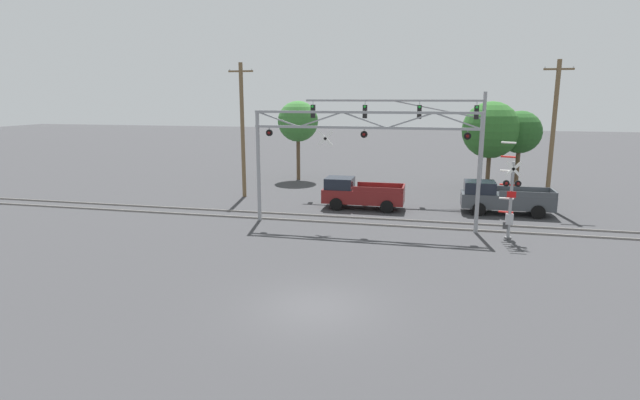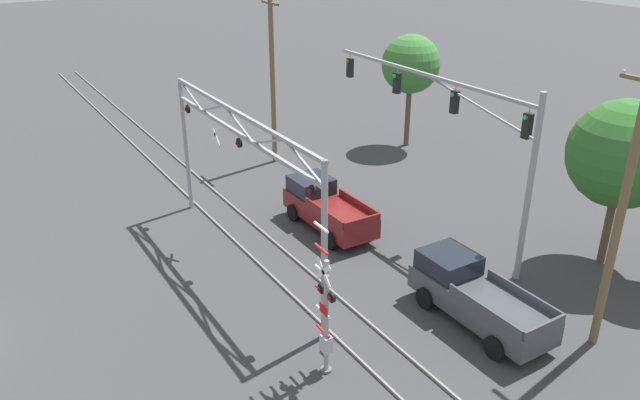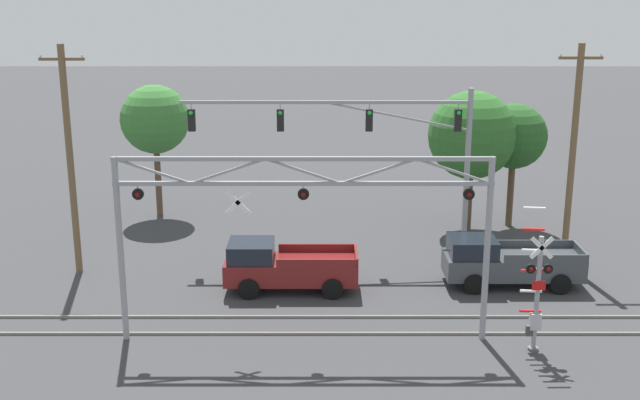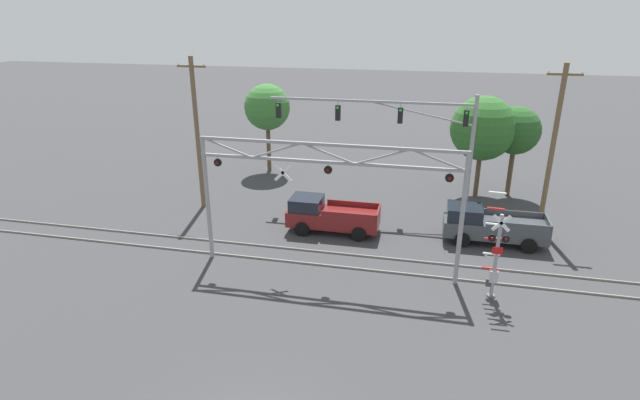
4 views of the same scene
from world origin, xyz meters
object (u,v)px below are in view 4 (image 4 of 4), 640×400
crossing_gantry (328,181)px  pickup_truck_following (489,225)px  pickup_truck_lead (329,215)px  utility_pole_left (197,133)px  background_tree_beyond_span (516,131)px  background_tree_far_right_verge (483,129)px  background_tree_far_left_verge (267,107)px  utility_pole_right (553,148)px  crossing_signal_mast (495,258)px  traffic_signal_span (413,129)px

crossing_gantry → pickup_truck_following: bearing=32.0°
pickup_truck_following → pickup_truck_lead: bearing=-176.7°
utility_pole_left → crossing_gantry: bearing=-34.2°
background_tree_beyond_span → background_tree_far_right_verge: 2.26m
background_tree_far_left_verge → background_tree_far_right_verge: (15.69, -2.37, -0.34)m
utility_pole_right → utility_pole_left: bearing=-177.2°
utility_pole_left → background_tree_far_right_verge: utility_pole_left is taller
crossing_signal_mast → background_tree_beyond_span: bearing=80.3°
traffic_signal_span → background_tree_far_right_verge: (4.39, 4.02, -0.62)m
crossing_signal_mast → background_tree_far_right_verge: background_tree_far_right_verge is taller
utility_pole_left → utility_pole_right: size_ratio=1.01×
crossing_gantry → utility_pole_left: size_ratio=1.31×
pickup_truck_lead → background_tree_far_right_verge: bearing=42.6°
crossing_gantry → traffic_signal_span: (3.47, 8.49, 0.74)m
crossing_gantry → crossing_signal_mast: crossing_gantry is taller
crossing_gantry → background_tree_far_right_verge: (7.87, 12.51, 0.12)m
utility_pole_right → background_tree_beyond_span: bearing=101.4°
traffic_signal_span → utility_pole_left: 13.25m
utility_pole_right → background_tree_far_left_verge: size_ratio=1.38×
pickup_truck_lead → background_tree_far_left_verge: (-6.97, 10.37, 4.08)m
crossing_signal_mast → utility_pole_left: size_ratio=0.52×
background_tree_far_right_verge → pickup_truck_following: bearing=-88.7°
pickup_truck_lead → background_tree_far_left_verge: background_tree_far_left_verge is taller
crossing_signal_mast → pickup_truck_following: 6.01m
background_tree_far_left_verge → utility_pole_left: bearing=-102.2°
utility_pole_right → background_tree_far_right_verge: (-3.29, 4.98, -0.16)m
pickup_truck_following → utility_pole_left: 18.15m
crossing_signal_mast → traffic_signal_span: size_ratio=0.40×
utility_pole_left → pickup_truck_following: bearing=-4.9°
pickup_truck_lead → background_tree_beyond_span: bearing=38.3°
utility_pole_left → background_tree_far_left_verge: (1.81, 8.35, 0.16)m
utility_pole_left → utility_pole_right: bearing=2.8°
crossing_gantry → pickup_truck_lead: size_ratio=2.38×
background_tree_beyond_span → background_tree_far_right_verge: bearing=-164.3°
traffic_signal_span → pickup_truck_following: 7.19m
pickup_truck_lead → background_tree_far_right_verge: 12.41m
background_tree_far_right_verge → crossing_gantry: bearing=-122.2°
utility_pole_right → background_tree_far_right_verge: bearing=123.5°
crossing_signal_mast → background_tree_far_left_verge: size_ratio=0.73×
utility_pole_right → background_tree_far_left_verge: (-18.98, 7.35, 0.18)m
crossing_gantry → crossing_signal_mast: bearing=-6.7°
pickup_truck_lead → background_tree_beyond_span: size_ratio=0.85×
traffic_signal_span → background_tree_beyond_span: traffic_signal_span is taller
pickup_truck_following → utility_pole_right: (3.13, 2.51, 3.90)m
pickup_truck_following → utility_pole_left: bearing=175.1°
traffic_signal_span → crossing_gantry: bearing=-112.3°
crossing_signal_mast → background_tree_beyond_span: size_ratio=0.81×
utility_pole_right → background_tree_beyond_span: size_ratio=1.54×
utility_pole_right → traffic_signal_span: bearing=172.9°
crossing_signal_mast → utility_pole_left: utility_pole_left is taller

